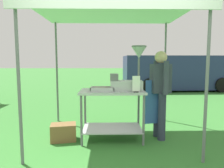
{
  "coord_description": "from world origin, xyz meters",
  "views": [
    {
      "loc": [
        -0.11,
        -2.49,
        1.43
      ],
      "look_at": [
        -0.03,
        1.4,
        1.0
      ],
      "focal_mm": 33.32,
      "sensor_mm": 36.0,
      "label": 1
    }
  ],
  "objects_px": {
    "donut_fryer": "(129,75)",
    "supply_crate": "(63,132)",
    "stall_canopy": "(112,13)",
    "donut_cart": "(112,105)",
    "vendor": "(160,90)",
    "van_navy": "(179,72)",
    "donut_tray": "(102,90)",
    "menu_sign": "(136,85)"
  },
  "relations": [
    {
      "from": "donut_tray",
      "to": "donut_fryer",
      "type": "distance_m",
      "value": 0.54
    },
    {
      "from": "donut_tray",
      "to": "van_navy",
      "type": "height_order",
      "value": "van_navy"
    },
    {
      "from": "donut_fryer",
      "to": "menu_sign",
      "type": "distance_m",
      "value": 0.28
    },
    {
      "from": "donut_cart",
      "to": "donut_tray",
      "type": "bearing_deg",
      "value": -157.43
    },
    {
      "from": "van_navy",
      "to": "donut_tray",
      "type": "bearing_deg",
      "value": -118.65
    },
    {
      "from": "menu_sign",
      "to": "vendor",
      "type": "bearing_deg",
      "value": 30.46
    },
    {
      "from": "vendor",
      "to": "van_navy",
      "type": "bearing_deg",
      "value": 68.37
    },
    {
      "from": "menu_sign",
      "to": "supply_crate",
      "type": "xyz_separation_m",
      "value": [
        -1.28,
        0.19,
        -0.88
      ]
    },
    {
      "from": "vendor",
      "to": "supply_crate",
      "type": "distance_m",
      "value": 1.91
    },
    {
      "from": "menu_sign",
      "to": "donut_cart",
      "type": "bearing_deg",
      "value": 149.92
    },
    {
      "from": "menu_sign",
      "to": "supply_crate",
      "type": "relative_size",
      "value": 0.57
    },
    {
      "from": "donut_cart",
      "to": "stall_canopy",
      "type": "bearing_deg",
      "value": 90.0
    },
    {
      "from": "donut_cart",
      "to": "menu_sign",
      "type": "bearing_deg",
      "value": -30.08
    },
    {
      "from": "donut_tray",
      "to": "supply_crate",
      "type": "height_order",
      "value": "donut_tray"
    },
    {
      "from": "vendor",
      "to": "donut_cart",
      "type": "bearing_deg",
      "value": -176.89
    },
    {
      "from": "donut_fryer",
      "to": "vendor",
      "type": "height_order",
      "value": "donut_fryer"
    },
    {
      "from": "vendor",
      "to": "donut_fryer",
      "type": "bearing_deg",
      "value": -172.57
    },
    {
      "from": "stall_canopy",
      "to": "donut_cart",
      "type": "distance_m",
      "value": 1.63
    },
    {
      "from": "donut_tray",
      "to": "donut_cart",
      "type": "bearing_deg",
      "value": 22.57
    },
    {
      "from": "donut_cart",
      "to": "vendor",
      "type": "xyz_separation_m",
      "value": [
        0.87,
        0.05,
        0.26
      ]
    },
    {
      "from": "donut_cart",
      "to": "menu_sign",
      "type": "xyz_separation_m",
      "value": [
        0.4,
        -0.23,
        0.38
      ]
    },
    {
      "from": "menu_sign",
      "to": "van_navy",
      "type": "relative_size",
      "value": 0.05
    },
    {
      "from": "van_navy",
      "to": "donut_fryer",
      "type": "bearing_deg",
      "value": -115.57
    },
    {
      "from": "vendor",
      "to": "van_navy",
      "type": "distance_m",
      "value": 7.06
    },
    {
      "from": "donut_cart",
      "to": "vendor",
      "type": "distance_m",
      "value": 0.91
    },
    {
      "from": "supply_crate",
      "to": "donut_fryer",
      "type": "bearing_deg",
      "value": 0.5
    },
    {
      "from": "vendor",
      "to": "donut_tray",
      "type": "bearing_deg",
      "value": -173.41
    },
    {
      "from": "donut_fryer",
      "to": "supply_crate",
      "type": "height_order",
      "value": "donut_fryer"
    },
    {
      "from": "stall_canopy",
      "to": "vendor",
      "type": "relative_size",
      "value": 1.7
    },
    {
      "from": "donut_tray",
      "to": "stall_canopy",
      "type": "bearing_deg",
      "value": 44.12
    },
    {
      "from": "donut_tray",
      "to": "menu_sign",
      "type": "distance_m",
      "value": 0.6
    },
    {
      "from": "supply_crate",
      "to": "van_navy",
      "type": "bearing_deg",
      "value": 56.75
    },
    {
      "from": "stall_canopy",
      "to": "supply_crate",
      "type": "relative_size",
      "value": 5.62
    },
    {
      "from": "stall_canopy",
      "to": "donut_cart",
      "type": "xyz_separation_m",
      "value": [
        -0.0,
        -0.1,
        -1.63
      ]
    },
    {
      "from": "menu_sign",
      "to": "vendor",
      "type": "relative_size",
      "value": 0.17
    },
    {
      "from": "van_navy",
      "to": "stall_canopy",
      "type": "bearing_deg",
      "value": -118.09
    },
    {
      "from": "stall_canopy",
      "to": "donut_tray",
      "type": "height_order",
      "value": "stall_canopy"
    },
    {
      "from": "donut_tray",
      "to": "donut_fryer",
      "type": "relative_size",
      "value": 0.52
    },
    {
      "from": "stall_canopy",
      "to": "vendor",
      "type": "bearing_deg",
      "value": -3.35
    },
    {
      "from": "menu_sign",
      "to": "van_navy",
      "type": "height_order",
      "value": "van_navy"
    },
    {
      "from": "donut_tray",
      "to": "van_navy",
      "type": "xyz_separation_m",
      "value": [
        3.65,
        6.68,
        -0.05
      ]
    },
    {
      "from": "donut_cart",
      "to": "vendor",
      "type": "relative_size",
      "value": 0.71
    }
  ]
}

